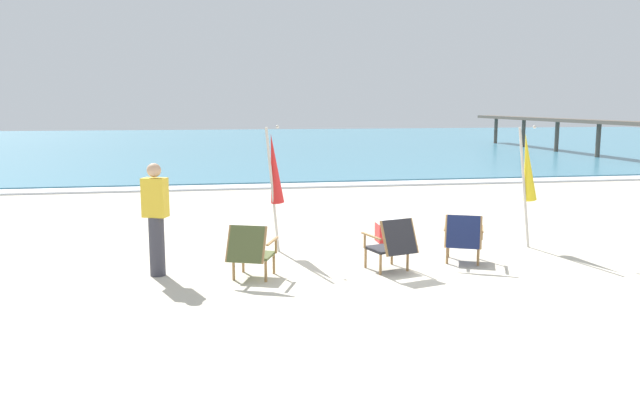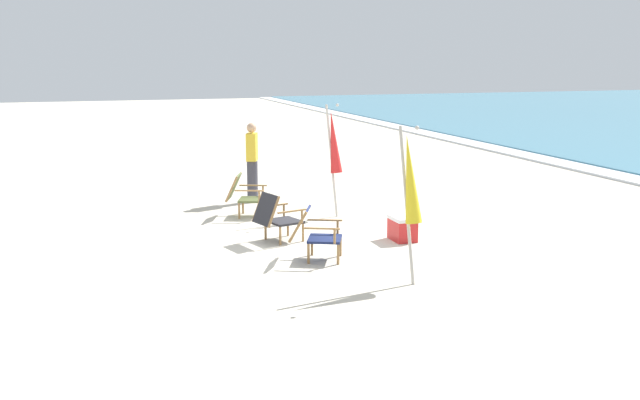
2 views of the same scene
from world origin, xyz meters
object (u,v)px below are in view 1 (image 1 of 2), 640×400
at_px(beach_chair_back_right, 251,250).
at_px(umbrella_furled_yellow, 528,168).
at_px(person_near_chairs, 156,218).
at_px(beach_chair_mid_center, 463,237).
at_px(beach_chair_far_center, 392,243).
at_px(cooler_box, 390,230).
at_px(umbrella_furled_red, 274,170).

distance_m(beach_chair_back_right, umbrella_furled_yellow, 5.00).
xyz_separation_m(beach_chair_back_right, person_near_chairs, (-1.31, 0.47, 0.41)).
bearing_deg(beach_chair_mid_center, umbrella_furled_yellow, 30.02).
height_order(beach_chair_back_right, beach_chair_far_center, beach_chair_far_center).
relative_size(beach_chair_mid_center, cooler_box, 1.89).
relative_size(beach_chair_back_right, beach_chair_far_center, 1.05).
bearing_deg(umbrella_furled_red, umbrella_furled_yellow, -5.73).
distance_m(beach_chair_back_right, beach_chair_far_center, 2.08).
bearing_deg(umbrella_furled_red, person_near_chairs, -148.14).
relative_size(beach_chair_back_right, umbrella_furled_yellow, 0.42).
xyz_separation_m(beach_chair_far_center, umbrella_furled_red, (-1.57, 1.53, 0.96)).
bearing_deg(umbrella_furled_red, beach_chair_back_right, -107.59).
relative_size(beach_chair_far_center, person_near_chairs, 0.51).
height_order(beach_chair_mid_center, umbrella_furled_yellow, umbrella_furled_yellow).
bearing_deg(beach_chair_back_right, beach_chair_far_center, 1.86).
height_order(beach_chair_far_center, cooler_box, beach_chair_far_center).
xyz_separation_m(beach_chair_mid_center, person_near_chairs, (-4.60, 0.15, 0.42)).
bearing_deg(umbrella_furled_red, beach_chair_far_center, -44.27).
relative_size(umbrella_furled_red, person_near_chairs, 1.30).
distance_m(umbrella_furled_yellow, cooler_box, 2.59).
distance_m(beach_chair_back_right, cooler_box, 3.35).
bearing_deg(umbrella_furled_yellow, person_near_chairs, -173.41).
height_order(beach_chair_back_right, cooler_box, beach_chair_back_right).
bearing_deg(beach_chair_far_center, cooler_box, 74.49).
distance_m(beach_chair_mid_center, person_near_chairs, 4.62).
relative_size(beach_chair_far_center, cooler_box, 1.70).
xyz_separation_m(beach_chair_far_center, person_near_chairs, (-3.39, 0.40, 0.41)).
bearing_deg(beach_chair_back_right, person_near_chairs, 160.21).
bearing_deg(cooler_box, umbrella_furled_yellow, -22.54).
height_order(beach_chair_mid_center, person_near_chairs, person_near_chairs).
xyz_separation_m(beach_chair_far_center, umbrella_furled_yellow, (2.68, 1.11, 0.95)).
bearing_deg(cooler_box, beach_chair_mid_center, -69.26).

